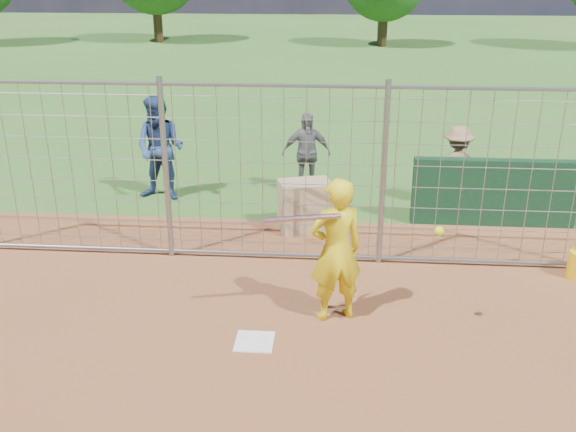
# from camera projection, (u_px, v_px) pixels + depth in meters

# --- Properties ---
(ground) EXTENTS (100.00, 100.00, 0.00)m
(ground) POSITION_uv_depth(u_px,v_px,m) (257.00, 333.00, 7.41)
(ground) COLOR #2D591E
(ground) RESTS_ON ground
(home_plate) EXTENTS (0.43, 0.43, 0.02)m
(home_plate) POSITION_uv_depth(u_px,v_px,m) (254.00, 342.00, 7.22)
(home_plate) COLOR silver
(home_plate) RESTS_ON ground
(dugout_wall) EXTENTS (2.60, 0.20, 1.10)m
(dugout_wall) POSITION_uv_depth(u_px,v_px,m) (494.00, 193.00, 10.30)
(dugout_wall) COLOR #11381E
(dugout_wall) RESTS_ON ground
(batter) EXTENTS (0.75, 0.62, 1.76)m
(batter) POSITION_uv_depth(u_px,v_px,m) (336.00, 251.00, 7.42)
(batter) COLOR yellow
(batter) RESTS_ON ground
(bystander_a) EXTENTS (1.01, 0.84, 1.86)m
(bystander_a) POSITION_uv_depth(u_px,v_px,m) (160.00, 149.00, 11.33)
(bystander_a) COLOR navy
(bystander_a) RESTS_ON ground
(bystander_b) EXTENTS (0.94, 0.52, 1.52)m
(bystander_b) POSITION_uv_depth(u_px,v_px,m) (306.00, 153.00, 11.68)
(bystander_b) COLOR slate
(bystander_b) RESTS_ON ground
(bystander_c) EXTENTS (0.94, 0.56, 1.44)m
(bystander_c) POSITION_uv_depth(u_px,v_px,m) (457.00, 167.00, 11.01)
(bystander_c) COLOR #89654A
(bystander_c) RESTS_ON ground
(equipment_bin) EXTENTS (0.92, 0.75, 0.80)m
(equipment_bin) POSITION_uv_depth(u_px,v_px,m) (305.00, 206.00, 10.16)
(equipment_bin) COLOR tan
(equipment_bin) RESTS_ON ground
(equipment_in_play) EXTENTS (1.95, 0.28, 0.15)m
(equipment_in_play) POSITION_uv_depth(u_px,v_px,m) (335.00, 221.00, 6.98)
(equipment_in_play) COLOR silver
(equipment_in_play) RESTS_ON ground
(backstop_fence) EXTENTS (9.08, 0.08, 2.60)m
(backstop_fence) POSITION_uv_depth(u_px,v_px,m) (273.00, 176.00, 8.80)
(backstop_fence) COLOR gray
(backstop_fence) RESTS_ON ground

